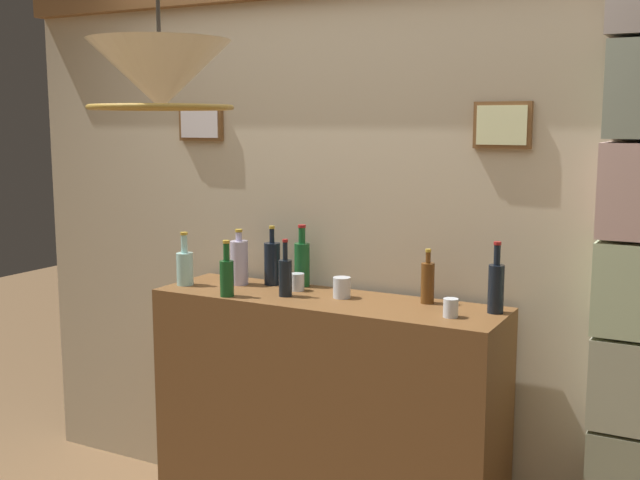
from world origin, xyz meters
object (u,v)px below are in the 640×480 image
object	(u,v)px
liquor_bottle_tequila	(428,282)
liquor_bottle_vermouth	(227,276)
pendant_lamp	(160,77)
glass_tumbler_rocks	(342,288)
liquor_bottle_mezcal	(302,262)
glass_tumbler_highball	(297,282)
liquor_bottle_rum	(496,286)
liquor_bottle_scotch	(285,276)
liquor_bottle_port	(239,262)
liquor_bottle_bourbon	(185,267)
glass_tumbler_shot	(451,308)
liquor_bottle_brandy	(272,263)

from	to	relation	value
liquor_bottle_tequila	liquor_bottle_vermouth	bearing A→B (deg)	-160.45
pendant_lamp	glass_tumbler_rocks	bearing A→B (deg)	85.37
liquor_bottle_vermouth	pendant_lamp	size ratio (longest dim) A/B	0.38
liquor_bottle_vermouth	pendant_lamp	xyz separation A→B (m)	(0.35, -0.81, 0.76)
liquor_bottle_mezcal	glass_tumbler_highball	distance (m)	0.12
glass_tumbler_rocks	liquor_bottle_tequila	bearing A→B (deg)	12.37
liquor_bottle_rum	liquor_bottle_scotch	bearing A→B (deg)	-171.30
liquor_bottle_vermouth	liquor_bottle_port	distance (m)	0.24
liquor_bottle_bourbon	glass_tumbler_rocks	xyz separation A→B (m)	(0.73, 0.10, -0.04)
liquor_bottle_vermouth	glass_tumbler_rocks	world-z (taller)	liquor_bottle_vermouth
liquor_bottle_mezcal	pendant_lamp	size ratio (longest dim) A/B	0.44
liquor_bottle_vermouth	glass_tumbler_shot	world-z (taller)	liquor_bottle_vermouth
liquor_bottle_port	glass_tumbler_rocks	distance (m)	0.53
glass_tumbler_shot	liquor_bottle_vermouth	bearing A→B (deg)	-173.63
liquor_bottle_port	glass_tumbler_highball	size ratio (longest dim) A/B	3.32
liquor_bottle_rum	liquor_bottle_bourbon	bearing A→B (deg)	-173.78
liquor_bottle_vermouth	glass_tumbler_rocks	size ratio (longest dim) A/B	2.74
liquor_bottle_vermouth	glass_tumbler_rocks	xyz separation A→B (m)	(0.43, 0.20, -0.04)
liquor_bottle_bourbon	liquor_bottle_port	size ratio (longest dim) A/B	0.96
glass_tumbler_shot	liquor_bottle_bourbon	bearing A→B (deg)	-179.77
liquor_bottle_rum	pendant_lamp	world-z (taller)	pendant_lamp
liquor_bottle_vermouth	glass_tumbler_shot	size ratio (longest dim) A/B	3.34
liquor_bottle_port	glass_tumbler_shot	distance (m)	1.04
liquor_bottle_brandy	pendant_lamp	xyz separation A→B (m)	(0.31, -1.11, 0.75)
liquor_bottle_vermouth	glass_tumbler_rocks	bearing A→B (deg)	24.85
liquor_bottle_port	liquor_bottle_vermouth	bearing A→B (deg)	-68.37
liquor_bottle_tequila	liquor_bottle_vermouth	xyz separation A→B (m)	(-0.78, -0.28, 0.00)
liquor_bottle_mezcal	liquor_bottle_tequila	size ratio (longest dim) A/B	1.24
pendant_lamp	liquor_bottle_brandy	bearing A→B (deg)	105.65
liquor_bottle_brandy	glass_tumbler_shot	world-z (taller)	liquor_bottle_brandy
liquor_bottle_scotch	liquor_bottle_port	distance (m)	0.32
liquor_bottle_rum	liquor_bottle_brandy	size ratio (longest dim) A/B	1.04
liquor_bottle_rum	liquor_bottle_vermouth	bearing A→B (deg)	-166.91
glass_tumbler_rocks	liquor_bottle_port	bearing A→B (deg)	177.43
liquor_bottle_mezcal	liquor_bottle_bourbon	bearing A→B (deg)	-154.31
liquor_bottle_scotch	glass_tumbler_shot	world-z (taller)	liquor_bottle_scotch
glass_tumbler_highball	glass_tumbler_shot	world-z (taller)	glass_tumbler_highball
liquor_bottle_tequila	liquor_bottle_rum	world-z (taller)	liquor_bottle_rum
liquor_bottle_brandy	liquor_bottle_tequila	bearing A→B (deg)	-1.03
liquor_bottle_scotch	glass_tumbler_highball	size ratio (longest dim) A/B	3.21
glass_tumbler_shot	glass_tumbler_rocks	bearing A→B (deg)	169.10
liquor_bottle_vermouth	liquor_bottle_port	world-z (taller)	liquor_bottle_port
liquor_bottle_mezcal	pendant_lamp	bearing A→B (deg)	-81.18
pendant_lamp	liquor_bottle_bourbon	bearing A→B (deg)	125.31
liquor_bottle_port	pendant_lamp	distance (m)	1.35
liquor_bottle_bourbon	pendant_lamp	distance (m)	1.36
liquor_bottle_tequila	liquor_bottle_bourbon	world-z (taller)	liquor_bottle_bourbon
glass_tumbler_highball	liquor_bottle_mezcal	bearing A→B (deg)	107.03
liquor_bottle_port	liquor_bottle_brandy	bearing A→B (deg)	26.46
liquor_bottle_rum	liquor_bottle_port	distance (m)	1.15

